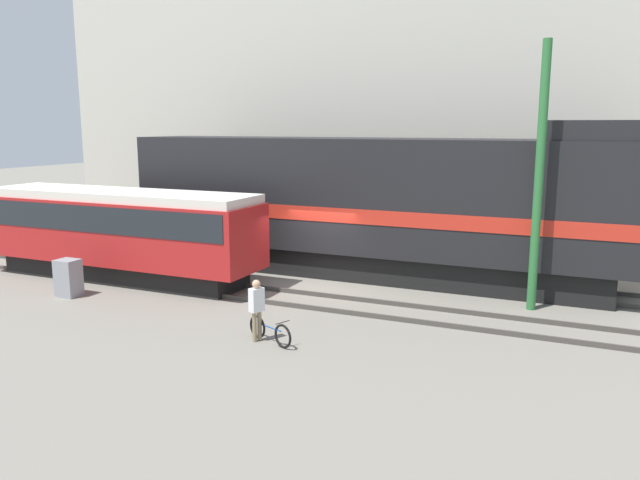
{
  "coord_description": "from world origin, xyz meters",
  "views": [
    {
      "loc": [
        8.65,
        -18.85,
        5.45
      ],
      "look_at": [
        0.63,
        -0.89,
        1.8
      ],
      "focal_mm": 35.0,
      "sensor_mm": 36.0,
      "label": 1
    }
  ],
  "objects_px": {
    "freight_locomotive": "(371,205)",
    "streetcar": "(120,229)",
    "utility_pole_left": "(539,179)",
    "signal_box": "(68,278)",
    "bicycle": "(270,331)",
    "person": "(257,304)"
  },
  "relations": [
    {
      "from": "freight_locomotive",
      "to": "streetcar",
      "type": "bearing_deg",
      "value": -152.78
    },
    {
      "from": "freight_locomotive",
      "to": "utility_pole_left",
      "type": "distance_m",
      "value": 6.32
    },
    {
      "from": "signal_box",
      "to": "streetcar",
      "type": "bearing_deg",
      "value": 89.6
    },
    {
      "from": "utility_pole_left",
      "to": "signal_box",
      "type": "height_order",
      "value": "utility_pole_left"
    },
    {
      "from": "signal_box",
      "to": "freight_locomotive",
      "type": "bearing_deg",
      "value": 39.61
    },
    {
      "from": "utility_pole_left",
      "to": "signal_box",
      "type": "relative_size",
      "value": 6.5
    },
    {
      "from": "freight_locomotive",
      "to": "streetcar",
      "type": "height_order",
      "value": "freight_locomotive"
    },
    {
      "from": "utility_pole_left",
      "to": "freight_locomotive",
      "type": "bearing_deg",
      "value": 160.8
    },
    {
      "from": "freight_locomotive",
      "to": "streetcar",
      "type": "relative_size",
      "value": 1.7
    },
    {
      "from": "bicycle",
      "to": "person",
      "type": "bearing_deg",
      "value": 179.7
    },
    {
      "from": "bicycle",
      "to": "utility_pole_left",
      "type": "height_order",
      "value": "utility_pole_left"
    },
    {
      "from": "streetcar",
      "to": "person",
      "type": "distance_m",
      "value": 8.55
    },
    {
      "from": "person",
      "to": "streetcar",
      "type": "bearing_deg",
      "value": 153.96
    },
    {
      "from": "streetcar",
      "to": "signal_box",
      "type": "xyz_separation_m",
      "value": [
        -0.02,
        -2.49,
        -1.22
      ]
    },
    {
      "from": "bicycle",
      "to": "signal_box",
      "type": "bearing_deg",
      "value": 171.19
    },
    {
      "from": "freight_locomotive",
      "to": "utility_pole_left",
      "type": "height_order",
      "value": "utility_pole_left"
    },
    {
      "from": "person",
      "to": "signal_box",
      "type": "relative_size",
      "value": 1.34
    },
    {
      "from": "person",
      "to": "signal_box",
      "type": "height_order",
      "value": "person"
    },
    {
      "from": "freight_locomotive",
      "to": "signal_box",
      "type": "distance_m",
      "value": 10.48
    },
    {
      "from": "utility_pole_left",
      "to": "person",
      "type": "bearing_deg",
      "value": -136.62
    },
    {
      "from": "freight_locomotive",
      "to": "bicycle",
      "type": "distance_m",
      "value": 8.14
    },
    {
      "from": "streetcar",
      "to": "bicycle",
      "type": "height_order",
      "value": "streetcar"
    }
  ]
}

